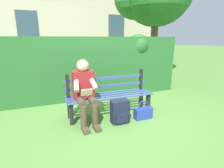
# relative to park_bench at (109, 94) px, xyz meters

# --- Properties ---
(ground) EXTENTS (60.00, 60.00, 0.00)m
(ground) POSITION_rel_park_bench_xyz_m (0.00, 0.06, -0.42)
(ground) COLOR #517F38
(park_bench) EXTENTS (1.76, 0.45, 0.87)m
(park_bench) POSITION_rel_park_bench_xyz_m (0.00, 0.00, 0.00)
(park_bench) COLOR black
(park_bench) RESTS_ON ground
(person_seated) EXTENTS (0.44, 0.73, 1.16)m
(person_seated) POSITION_rel_park_bench_xyz_m (0.53, 0.16, 0.19)
(person_seated) COLOR maroon
(person_seated) RESTS_ON ground
(hedge_backdrop) EXTENTS (5.29, 0.76, 1.64)m
(hedge_backdrop) POSITION_rel_park_bench_xyz_m (0.27, -1.30, 0.40)
(hedge_backdrop) COLOR #265B28
(hedge_backdrop) RESTS_ON ground
(backpack) EXTENTS (0.33, 0.25, 0.43)m
(backpack) POSITION_rel_park_bench_xyz_m (-0.05, 0.45, -0.20)
(backpack) COLOR #191E33
(backpack) RESTS_ON ground
(handbag) EXTENTS (0.35, 0.15, 0.37)m
(handbag) POSITION_rel_park_bench_xyz_m (-0.54, 0.45, -0.30)
(handbag) COLOR navy
(handbag) RESTS_ON ground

